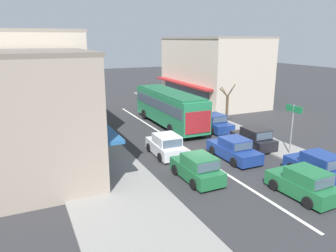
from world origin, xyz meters
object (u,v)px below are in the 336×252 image
(directional_road_sign, at_px, (293,118))
(traffic_light_downstreet, at_px, (84,83))
(parked_hatchback_kerb_second, at_px, (254,139))
(hatchback_queue_gap_filler, at_px, (304,184))
(pedestrian_with_handbag_near, at_px, (95,118))
(sedan_behind_bus_mid, at_px, (234,149))
(parked_sedan_kerb_third, at_px, (213,123))
(pedestrian_browsing_midblock, at_px, (93,112))
(hatchback_adjacent_lane_lead, at_px, (197,168))
(parked_hatchback_kerb_front, at_px, (318,166))
(city_bus, at_px, (169,106))
(hatchback_behind_bus_near, at_px, (166,146))
(street_tree_right, at_px, (227,108))

(directional_road_sign, bearing_deg, traffic_light_downstreet, 112.95)
(parked_hatchback_kerb_second, bearing_deg, hatchback_queue_gap_filler, -110.63)
(traffic_light_downstreet, height_order, pedestrian_with_handbag_near, traffic_light_downstreet)
(sedan_behind_bus_mid, distance_m, pedestrian_with_handbag_near, 13.11)
(traffic_light_downstreet, bearing_deg, parked_sedan_kerb_third, -61.31)
(parked_sedan_kerb_third, xyz_separation_m, pedestrian_browsing_midblock, (-9.15, 7.15, 0.40))
(directional_road_sign, distance_m, pedestrian_browsing_midblock, 18.29)
(hatchback_adjacent_lane_lead, xyz_separation_m, parked_hatchback_kerb_front, (6.50, -2.71, 0.00))
(city_bus, relative_size, hatchback_queue_gap_filler, 2.89)
(parked_sedan_kerb_third, distance_m, directional_road_sign, 8.10)
(hatchback_behind_bus_near, relative_size, parked_hatchback_kerb_second, 1.00)
(parked_sedan_kerb_third, distance_m, pedestrian_with_handbag_near, 10.54)
(traffic_light_downstreet, bearing_deg, sedan_behind_bus_mid, -75.53)
(sedan_behind_bus_mid, height_order, parked_hatchback_kerb_front, parked_hatchback_kerb_front)
(sedan_behind_bus_mid, bearing_deg, city_bus, 91.37)
(city_bus, distance_m, parked_sedan_kerb_third, 4.40)
(city_bus, xyz_separation_m, directional_road_sign, (4.28, -10.81, 0.80))
(parked_hatchback_kerb_second, height_order, parked_sedan_kerb_third, parked_hatchback_kerb_second)
(city_bus, bearing_deg, traffic_light_downstreet, 114.14)
(directional_road_sign, relative_size, pedestrian_browsing_midblock, 2.21)
(hatchback_adjacent_lane_lead, xyz_separation_m, directional_road_sign, (8.01, 0.94, 1.97))
(city_bus, bearing_deg, hatchback_adjacent_lane_lead, -107.60)
(city_bus, distance_m, pedestrian_with_handbag_near, 6.85)
(sedan_behind_bus_mid, bearing_deg, parked_sedan_kerb_third, 68.39)
(city_bus, height_order, hatchback_queue_gap_filler, city_bus)
(parked_hatchback_kerb_front, height_order, street_tree_right, street_tree_right)
(parked_hatchback_kerb_second, relative_size, street_tree_right, 0.95)
(hatchback_adjacent_lane_lead, bearing_deg, parked_hatchback_kerb_second, 26.01)
(parked_hatchback_kerb_second, relative_size, traffic_light_downstreet, 0.89)
(hatchback_behind_bus_near, relative_size, pedestrian_with_handbag_near, 2.30)
(pedestrian_with_handbag_near, xyz_separation_m, pedestrian_browsing_midblock, (0.41, 2.71, -0.00))
(directional_road_sign, bearing_deg, street_tree_right, 88.47)
(city_bus, height_order, parked_hatchback_kerb_front, city_bus)
(city_bus, distance_m, hatchback_queue_gap_filler, 15.88)
(hatchback_adjacent_lane_lead, relative_size, pedestrian_with_handbag_near, 2.28)
(parked_sedan_kerb_third, height_order, pedestrian_with_handbag_near, pedestrian_with_handbag_near)
(city_bus, distance_m, traffic_light_downstreet, 13.26)
(parked_sedan_kerb_third, bearing_deg, hatchback_behind_bus_near, -147.67)
(sedan_behind_bus_mid, xyz_separation_m, parked_hatchback_kerb_front, (2.54, -4.67, 0.05))
(street_tree_right, bearing_deg, parked_sedan_kerb_third, -168.36)
(directional_road_sign, bearing_deg, parked_hatchback_kerb_second, 119.28)
(city_bus, height_order, pedestrian_browsing_midblock, city_bus)
(city_bus, distance_m, pedestrian_browsing_midblock, 7.50)
(hatchback_adjacent_lane_lead, xyz_separation_m, street_tree_right, (8.22, 8.99, 1.14))
(hatchback_behind_bus_near, height_order, traffic_light_downstreet, traffic_light_downstreet)
(parked_sedan_kerb_third, distance_m, pedestrian_browsing_midblock, 11.62)
(hatchback_adjacent_lane_lead, height_order, pedestrian_with_handbag_near, pedestrian_with_handbag_near)
(parked_hatchback_kerb_second, bearing_deg, hatchback_adjacent_lane_lead, -153.99)
(parked_hatchback_kerb_second, xyz_separation_m, traffic_light_downstreet, (-8.38, 20.55, 2.15))
(city_bus, bearing_deg, parked_hatchback_kerb_second, -70.68)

